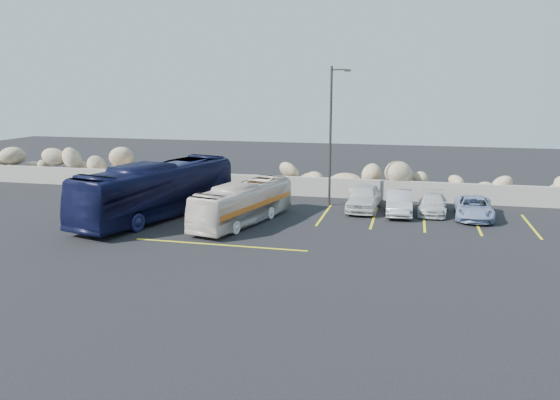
% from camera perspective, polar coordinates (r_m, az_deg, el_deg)
% --- Properties ---
extents(ground, '(90.00, 90.00, 0.00)m').
position_cam_1_polar(ground, '(23.89, -4.29, -4.99)').
color(ground, black).
rests_on(ground, ground).
extents(seawall, '(60.00, 0.40, 1.20)m').
position_cam_1_polar(seawall, '(35.04, 1.75, 1.46)').
color(seawall, gray).
rests_on(seawall, ground).
extents(riprap_pile, '(54.00, 2.80, 2.60)m').
position_cam_1_polar(riprap_pile, '(36.09, 2.15, 2.89)').
color(riprap_pile, '#9E8368').
rests_on(riprap_pile, ground).
extents(parking_lines, '(18.16, 9.36, 0.01)m').
position_cam_1_polar(parking_lines, '(28.26, 8.25, -2.42)').
color(parking_lines, yellow).
rests_on(parking_lines, ground).
extents(lamppost, '(1.14, 0.18, 8.00)m').
position_cam_1_polar(lamppost, '(31.67, 5.40, 7.06)').
color(lamppost, '#2E2C29').
rests_on(lamppost, ground).
extents(vintage_bus, '(3.53, 7.69, 2.09)m').
position_cam_1_polar(vintage_bus, '(27.84, -3.86, -0.34)').
color(vintage_bus, silver).
rests_on(vintage_bus, ground).
extents(tour_coach, '(5.13, 10.91, 2.96)m').
position_cam_1_polar(tour_coach, '(29.69, -12.71, 1.02)').
color(tour_coach, black).
rests_on(tour_coach, ground).
extents(car_a, '(1.88, 4.30, 1.44)m').
position_cam_1_polar(car_a, '(31.14, 8.78, 0.24)').
color(car_a, silver).
rests_on(car_a, ground).
extents(car_b, '(1.56, 3.96, 1.28)m').
position_cam_1_polar(car_b, '(30.55, 12.29, -0.27)').
color(car_b, '#A2A2A6').
rests_on(car_b, ground).
extents(car_c, '(1.70, 3.75, 1.06)m').
position_cam_1_polar(car_c, '(31.20, 15.67, -0.40)').
color(car_c, silver).
rests_on(car_c, ground).
extents(car_d, '(2.06, 4.18, 1.14)m').
position_cam_1_polar(car_d, '(30.70, 19.61, -0.77)').
color(car_d, '#8294B8').
rests_on(car_d, ground).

